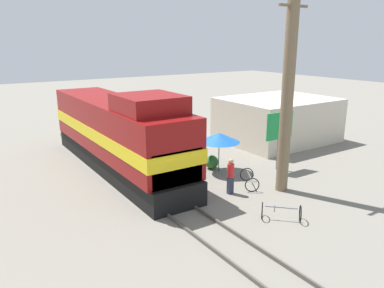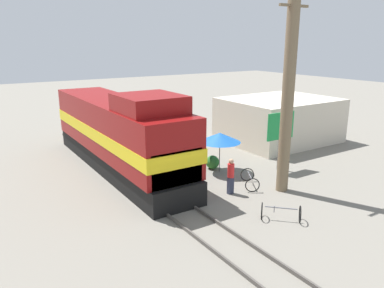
{
  "view_description": "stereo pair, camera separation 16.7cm",
  "coord_description": "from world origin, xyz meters",
  "px_view_note": "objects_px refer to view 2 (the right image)",
  "views": [
    {
      "loc": [
        -8.01,
        -14.46,
        7.39
      ],
      "look_at": [
        1.2,
        -0.46,
        2.77
      ],
      "focal_mm": 35.0,
      "sensor_mm": 36.0,
      "label": 1
    },
    {
      "loc": [
        -7.87,
        -14.55,
        7.39
      ],
      "look_at": [
        1.2,
        -0.46,
        2.77
      ],
      "focal_mm": 35.0,
      "sensor_mm": 36.0,
      "label": 2
    }
  ],
  "objects_px": {
    "bicycle": "(250,179)",
    "bicycle_spare": "(281,212)",
    "person_bystander": "(231,175)",
    "locomotive": "(120,134)",
    "billboard_sign": "(281,129)",
    "vendor_umbrella": "(220,137)",
    "utility_pole": "(288,91)"
  },
  "relations": [
    {
      "from": "utility_pole",
      "to": "billboard_sign",
      "type": "height_order",
      "value": "utility_pole"
    },
    {
      "from": "locomotive",
      "to": "bicycle_spare",
      "type": "distance_m",
      "value": 10.46
    },
    {
      "from": "vendor_umbrella",
      "to": "bicycle_spare",
      "type": "distance_m",
      "value": 6.8
    },
    {
      "from": "locomotive",
      "to": "vendor_umbrella",
      "type": "height_order",
      "value": "locomotive"
    },
    {
      "from": "locomotive",
      "to": "bicycle_spare",
      "type": "xyz_separation_m",
      "value": [
        3.18,
        -9.8,
        -1.81
      ]
    },
    {
      "from": "bicycle_spare",
      "to": "locomotive",
      "type": "bearing_deg",
      "value": -117.07
    },
    {
      "from": "vendor_umbrella",
      "to": "person_bystander",
      "type": "height_order",
      "value": "vendor_umbrella"
    },
    {
      "from": "person_bystander",
      "to": "bicycle_spare",
      "type": "xyz_separation_m",
      "value": [
        -0.02,
        -3.45,
        -0.63
      ]
    },
    {
      "from": "billboard_sign",
      "to": "bicycle_spare",
      "type": "bearing_deg",
      "value": -134.48
    },
    {
      "from": "person_bystander",
      "to": "bicycle_spare",
      "type": "relative_size",
      "value": 1.09
    },
    {
      "from": "utility_pole",
      "to": "person_bystander",
      "type": "xyz_separation_m",
      "value": [
        -2.51,
        1.06,
        -4.11
      ]
    },
    {
      "from": "utility_pole",
      "to": "vendor_umbrella",
      "type": "relative_size",
      "value": 4.22
    },
    {
      "from": "locomotive",
      "to": "person_bystander",
      "type": "height_order",
      "value": "locomotive"
    },
    {
      "from": "bicycle",
      "to": "bicycle_spare",
      "type": "distance_m",
      "value": 3.95
    },
    {
      "from": "utility_pole",
      "to": "bicycle",
      "type": "bearing_deg",
      "value": 129.56
    },
    {
      "from": "person_bystander",
      "to": "bicycle_spare",
      "type": "distance_m",
      "value": 3.51
    },
    {
      "from": "utility_pole",
      "to": "bicycle",
      "type": "distance_m",
      "value": 5.01
    },
    {
      "from": "person_bystander",
      "to": "bicycle_spare",
      "type": "height_order",
      "value": "person_bystander"
    },
    {
      "from": "vendor_umbrella",
      "to": "billboard_sign",
      "type": "xyz_separation_m",
      "value": [
        3.15,
        -1.63,
        0.44
      ]
    },
    {
      "from": "billboard_sign",
      "to": "person_bystander",
      "type": "xyz_separation_m",
      "value": [
        -4.67,
        -1.32,
        -1.5
      ]
    },
    {
      "from": "locomotive",
      "to": "utility_pole",
      "type": "xyz_separation_m",
      "value": [
        5.71,
        -7.42,
        2.93
      ]
    },
    {
      "from": "billboard_sign",
      "to": "locomotive",
      "type": "bearing_deg",
      "value": 147.4
    },
    {
      "from": "person_bystander",
      "to": "locomotive",
      "type": "bearing_deg",
      "value": 116.7
    },
    {
      "from": "person_bystander",
      "to": "utility_pole",
      "type": "bearing_deg",
      "value": -22.98
    },
    {
      "from": "utility_pole",
      "to": "person_bystander",
      "type": "relative_size",
      "value": 5.56
    },
    {
      "from": "vendor_umbrella",
      "to": "billboard_sign",
      "type": "relative_size",
      "value": 0.7
    },
    {
      "from": "person_bystander",
      "to": "bicycle_spare",
      "type": "bearing_deg",
      "value": -90.32
    },
    {
      "from": "billboard_sign",
      "to": "bicycle",
      "type": "distance_m",
      "value": 4.01
    },
    {
      "from": "locomotive",
      "to": "bicycle_spare",
      "type": "bearing_deg",
      "value": -72.05
    },
    {
      "from": "bicycle",
      "to": "bicycle_spare",
      "type": "height_order",
      "value": "bicycle"
    },
    {
      "from": "locomotive",
      "to": "billboard_sign",
      "type": "xyz_separation_m",
      "value": [
        7.87,
        -5.03,
        0.32
      ]
    },
    {
      "from": "bicycle_spare",
      "to": "bicycle",
      "type": "bearing_deg",
      "value": -156.99
    }
  ]
}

